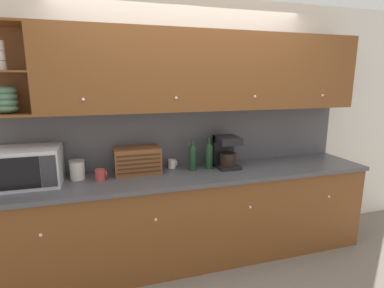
{
  "coord_description": "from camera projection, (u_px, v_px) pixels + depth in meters",
  "views": [
    {
      "loc": [
        -0.83,
        -2.98,
        1.79
      ],
      "look_at": [
        0.0,
        -0.22,
        1.18
      ],
      "focal_mm": 28.0,
      "sensor_mm": 36.0,
      "label": 1
    }
  ],
  "objects": [
    {
      "name": "backsplash_panel",
      "position": [
        186.0,
        137.0,
        3.14
      ],
      "size": [
        3.58,
        0.01,
        0.59
      ],
      "color": "#4C4C51",
      "rests_on": "counter_unit"
    },
    {
      "name": "second_wine_bottle",
      "position": [
        209.0,
        154.0,
        3.03
      ],
      "size": [
        0.08,
        0.08,
        0.33
      ],
      "color": "#19381E",
      "rests_on": "counter_unit"
    },
    {
      "name": "ground_plane",
      "position": [
        186.0,
        241.0,
        3.4
      ],
      "size": [
        24.0,
        24.0,
        0.0
      ],
      "primitive_type": "plane",
      "color": "slate"
    },
    {
      "name": "coffee_maker",
      "position": [
        226.0,
        151.0,
        3.08
      ],
      "size": [
        0.22,
        0.27,
        0.33
      ],
      "color": "black",
      "rests_on": "counter_unit"
    },
    {
      "name": "wall_back",
      "position": [
        185.0,
        128.0,
        3.15
      ],
      "size": [
        5.98,
        0.06,
        2.6
      ],
      "color": "white",
      "rests_on": "ground_plane"
    },
    {
      "name": "mug_blue_second",
      "position": [
        101.0,
        175.0,
        2.69
      ],
      "size": [
        0.1,
        0.09,
        0.1
      ],
      "color": "#B73D38",
      "rests_on": "counter_unit"
    },
    {
      "name": "bread_box",
      "position": [
        138.0,
        160.0,
        2.88
      ],
      "size": [
        0.43,
        0.25,
        0.25
      ],
      "color": "brown",
      "rests_on": "counter_unit"
    },
    {
      "name": "storage_canister",
      "position": [
        77.0,
        170.0,
        2.71
      ],
      "size": [
        0.14,
        0.14,
        0.18
      ],
      "color": "silver",
      "rests_on": "counter_unit"
    },
    {
      "name": "mug",
      "position": [
        172.0,
        164.0,
        3.07
      ],
      "size": [
        0.09,
        0.08,
        0.09
      ],
      "color": "silver",
      "rests_on": "counter_unit"
    },
    {
      "name": "wine_bottle",
      "position": [
        192.0,
        156.0,
        2.98
      ],
      "size": [
        0.08,
        0.08,
        0.32
      ],
      "color": "#19381E",
      "rests_on": "counter_unit"
    },
    {
      "name": "microwave",
      "position": [
        28.0,
        167.0,
        2.55
      ],
      "size": [
        0.53,
        0.4,
        0.33
      ],
      "color": "silver",
      "rests_on": "counter_unit"
    },
    {
      "name": "counter_unit",
      "position": [
        195.0,
        216.0,
        3.01
      ],
      "size": [
        3.6,
        0.65,
        0.91
      ],
      "color": "brown",
      "rests_on": "ground_plane"
    },
    {
      "name": "upper_cabinets",
      "position": [
        206.0,
        72.0,
        2.9
      ],
      "size": [
        3.58,
        0.35,
        0.74
      ],
      "color": "brown",
      "rests_on": "backsplash_panel"
    }
  ]
}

